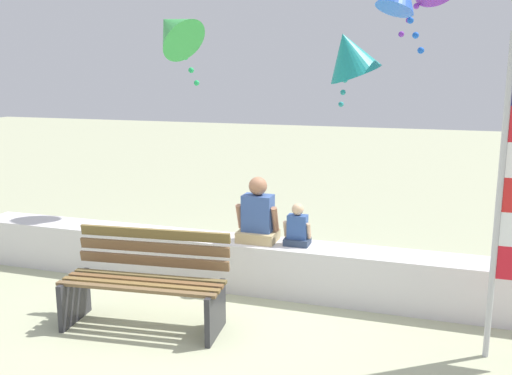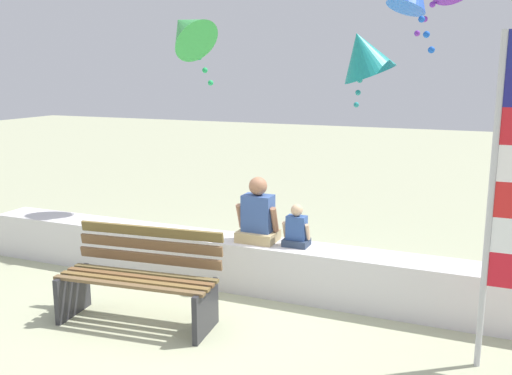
# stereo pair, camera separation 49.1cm
# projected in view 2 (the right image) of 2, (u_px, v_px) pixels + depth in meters

# --- Properties ---
(ground_plane) EXTENTS (40.00, 40.00, 0.00)m
(ground_plane) POSITION_uv_depth(u_px,v_px,m) (197.00, 318.00, 5.55)
(ground_plane) COLOR #ABB08C
(seawall_ledge) EXTENTS (6.62, 0.49, 0.55)m
(seawall_ledge) POSITION_uv_depth(u_px,v_px,m) (236.00, 262.00, 6.34)
(seawall_ledge) COLOR silver
(seawall_ledge) RESTS_ON ground
(park_bench) EXTENTS (1.58, 0.76, 0.88)m
(park_bench) POSITION_uv_depth(u_px,v_px,m) (140.00, 280.00, 5.42)
(park_bench) COLOR brown
(park_bench) RESTS_ON ground
(person_adult) EXTENTS (0.47, 0.34, 0.71)m
(person_adult) POSITION_uv_depth(u_px,v_px,m) (258.00, 216.00, 6.15)
(person_adult) COLOR tan
(person_adult) RESTS_ON seawall_ledge
(person_child) EXTENTS (0.30, 0.22, 0.45)m
(person_child) POSITION_uv_depth(u_px,v_px,m) (297.00, 230.00, 6.00)
(person_child) COLOR #2B3950
(person_child) RESTS_ON seawall_ledge
(flag_banner) EXTENTS (0.42, 0.05, 2.67)m
(flag_banner) POSITION_uv_depth(u_px,v_px,m) (511.00, 181.00, 4.29)
(flag_banner) COLOR #B7B7BC
(flag_banner) RESTS_ON ground
(kite_teal) EXTENTS (1.14, 1.05, 1.17)m
(kite_teal) POSITION_uv_depth(u_px,v_px,m) (363.00, 54.00, 7.82)
(kite_teal) COLOR teal
(kite_green) EXTENTS (1.02, 0.95, 1.19)m
(kite_green) POSITION_uv_depth(u_px,v_px,m) (187.00, 31.00, 7.82)
(kite_green) COLOR green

